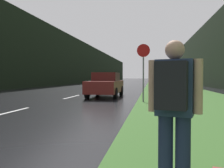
# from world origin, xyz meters

# --- Properties ---
(grass_verge) EXTENTS (6.00, 240.00, 0.02)m
(grass_verge) POSITION_xyz_m (7.31, 40.00, 0.01)
(grass_verge) COLOR #386028
(grass_verge) RESTS_ON ground_plane
(lane_stripe_b) EXTENTS (0.12, 3.00, 0.01)m
(lane_stripe_b) POSITION_xyz_m (0.00, 6.56, 0.00)
(lane_stripe_b) COLOR silver
(lane_stripe_b) RESTS_ON ground_plane
(lane_stripe_c) EXTENTS (0.12, 3.00, 0.01)m
(lane_stripe_c) POSITION_xyz_m (0.00, 13.56, 0.00)
(lane_stripe_c) COLOR silver
(lane_stripe_c) RESTS_ON ground_plane
(lane_stripe_d) EXTENTS (0.12, 3.00, 0.01)m
(lane_stripe_d) POSITION_xyz_m (0.00, 20.56, 0.00)
(lane_stripe_d) COLOR silver
(lane_stripe_d) RESTS_ON ground_plane
(lane_stripe_e) EXTENTS (0.12, 3.00, 0.01)m
(lane_stripe_e) POSITION_xyz_m (0.00, 27.56, 0.00)
(lane_stripe_e) COLOR silver
(lane_stripe_e) RESTS_ON ground_plane
(treeline_far_side) EXTENTS (2.00, 140.00, 8.90)m
(treeline_far_side) POSITION_xyz_m (-10.31, 50.00, 4.45)
(treeline_far_side) COLOR black
(treeline_far_side) RESTS_ON ground_plane
(treeline_near_side) EXTENTS (2.00, 140.00, 8.70)m
(treeline_near_side) POSITION_xyz_m (13.31, 50.00, 4.35)
(treeline_near_side) COLOR black
(treeline_near_side) RESTS_ON ground_plane
(stop_sign) EXTENTS (0.65, 0.07, 2.93)m
(stop_sign) POSITION_xyz_m (4.65, 10.91, 1.77)
(stop_sign) COLOR slate
(stop_sign) RESTS_ON ground_plane
(hitchhiker_with_backpack) EXTENTS (0.56, 0.47, 1.66)m
(hitchhiker_with_backpack) POSITION_xyz_m (5.27, 1.55, 0.95)
(hitchhiker_with_backpack) COLOR #1E2847
(hitchhiker_with_backpack) RESTS_ON ground_plane
(car_passing_near) EXTENTS (1.88, 4.47, 1.57)m
(car_passing_near) POSITION_xyz_m (2.16, 13.90, 0.78)
(car_passing_near) COLOR maroon
(car_passing_near) RESTS_ON ground_plane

